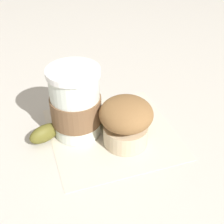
{
  "coord_description": "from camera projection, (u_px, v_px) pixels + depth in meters",
  "views": [
    {
      "loc": [
        -0.17,
        -0.41,
        0.38
      ],
      "look_at": [
        0.0,
        0.0,
        0.05
      ],
      "focal_mm": 50.0,
      "sensor_mm": 36.0,
      "label": 1
    }
  ],
  "objects": [
    {
      "name": "coffee_cup",
      "position": [
        76.0,
        104.0,
        0.55
      ],
      "size": [
        0.09,
        0.09,
        0.13
      ],
      "color": "silver",
      "rests_on": "paper_napkin"
    },
    {
      "name": "paper_napkin",
      "position": [
        112.0,
        133.0,
        0.58
      ],
      "size": [
        0.24,
        0.24,
        0.0
      ],
      "primitive_type": "cube",
      "rotation": [
        0.0,
        0.0,
        -0.07
      ],
      "color": "beige",
      "rests_on": "ground_plane"
    },
    {
      "name": "banana",
      "position": [
        88.0,
        121.0,
        0.58
      ],
      "size": [
        0.22,
        0.09,
        0.03
      ],
      "color": "#D6CC4C",
      "rests_on": "paper_napkin"
    },
    {
      "name": "muffin",
      "position": [
        126.0,
        121.0,
        0.53
      ],
      "size": [
        0.09,
        0.09,
        0.09
      ],
      "color": "beige",
      "rests_on": "paper_napkin"
    },
    {
      "name": "ground_plane",
      "position": [
        112.0,
        133.0,
        0.58
      ],
      "size": [
        3.0,
        3.0,
        0.0
      ],
      "primitive_type": "plane",
      "color": "beige"
    }
  ]
}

